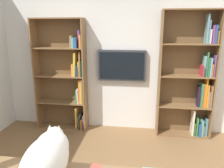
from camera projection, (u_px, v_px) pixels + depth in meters
wall_back at (122, 57)px, 3.89m from camera, size 4.52×0.06×2.70m
bookshelf_left at (192, 79)px, 3.66m from camera, size 0.91×0.28×2.15m
bookshelf_right at (67, 77)px, 3.96m from camera, size 0.93×0.28×2.03m
wall_mounted_tv at (121, 66)px, 3.85m from camera, size 0.86×0.07×0.55m
cat at (48, 157)px, 1.55m from camera, size 0.29×0.68×0.37m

